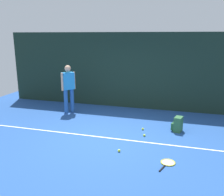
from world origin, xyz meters
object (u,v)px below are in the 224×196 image
at_px(tennis_player, 68,86).
at_px(backpack, 178,124).
at_px(tennis_ball_by_fence, 143,129).
at_px(tennis_ball_mid_court, 144,135).
at_px(tennis_ball_near_player, 119,151).
at_px(tennis_racket, 167,163).

xyz_separation_m(tennis_player, backpack, (3.82, -0.83, -0.76)).
bearing_deg(tennis_ball_by_fence, tennis_ball_mid_court, -75.76).
xyz_separation_m(tennis_ball_near_player, tennis_ball_mid_court, (0.43, 1.10, 0.00)).
relative_size(tennis_ball_by_fence, tennis_ball_mid_court, 1.00).
relative_size(tennis_ball_near_player, tennis_ball_by_fence, 1.00).
distance_m(backpack, tennis_ball_mid_court, 1.09).
bearing_deg(backpack, tennis_ball_mid_court, -39.07).
bearing_deg(tennis_player, tennis_racket, 93.38).
xyz_separation_m(tennis_player, tennis_racket, (3.67, -2.81, -0.95)).
height_order(tennis_player, tennis_racket, tennis_player).
relative_size(tennis_racket, tennis_ball_near_player, 9.65).
xyz_separation_m(tennis_player, tennis_ball_by_fence, (2.84, -1.01, -0.93)).
bearing_deg(tennis_ball_near_player, tennis_ball_mid_court, 68.47).
xyz_separation_m(backpack, tennis_ball_by_fence, (-0.98, -0.18, -0.18)).
relative_size(tennis_player, tennis_ball_by_fence, 25.76).
height_order(tennis_racket, backpack, backpack).
distance_m(tennis_player, tennis_racket, 4.72).
distance_m(tennis_player, backpack, 3.98).
bearing_deg(tennis_ball_near_player, tennis_ball_by_fence, 78.52).
height_order(backpack, tennis_ball_mid_court, backpack).
bearing_deg(tennis_racket, backpack, 14.88).
bearing_deg(tennis_racket, tennis_ball_near_player, 97.19).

